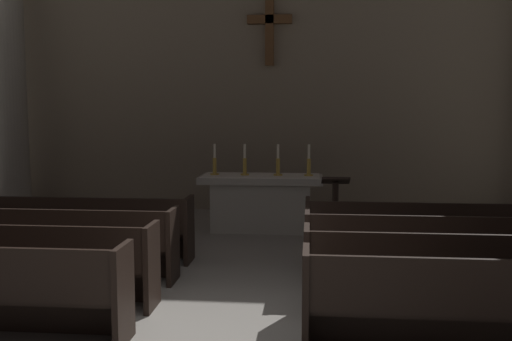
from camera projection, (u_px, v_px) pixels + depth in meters
pew_left_row_2 at (3, 263)px, 6.42m from camera, size 3.46×0.50×0.95m
pew_left_row_3 at (43, 243)px, 7.38m from camera, size 3.46×0.50×0.95m
pew_left_row_4 at (74, 227)px, 8.33m from camera, size 3.46×0.50×0.95m
pew_right_row_1 at (501, 307)px, 4.98m from camera, size 3.46×0.50×0.95m
pew_right_row_2 at (471, 275)px, 5.94m from camera, size 3.46×0.50×0.95m
pew_right_row_3 at (448, 252)px, 6.90m from camera, size 3.46×0.50×0.95m
pew_right_row_4 at (432, 235)px, 7.85m from camera, size 3.46×0.50×0.95m
column_left_fourth at (10, 68)px, 11.86m from camera, size 0.97×0.97×6.25m
altar at (261, 201)px, 10.34m from camera, size 2.20×0.90×1.01m
candlestick_outer_left at (215, 165)px, 10.36m from camera, size 0.16×0.16×0.56m
candlestick_inner_left at (245, 166)px, 10.30m from camera, size 0.16×0.16×0.56m
candlestick_inner_right at (278, 166)px, 10.25m from camera, size 0.16×0.16×0.56m
candlestick_outer_right at (309, 166)px, 10.20m from camera, size 0.16×0.16×0.56m
apse_with_cross at (270, 48)px, 12.22m from camera, size 11.76×0.43×6.98m
lectern at (335, 214)px, 9.04m from camera, size 0.44×0.36×1.15m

